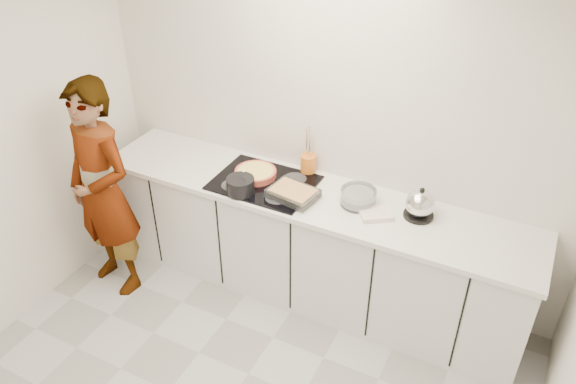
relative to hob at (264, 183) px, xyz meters
The scene contains 12 objects.
wall_back 0.62m from the hob, 44.17° to the left, with size 3.60×0.00×2.60m, color white.
base_cabinets 0.60m from the hob, ahead, with size 3.20×0.58×0.87m, color white.
countertop 0.35m from the hob, ahead, with size 3.24×0.64×0.04m, color white.
hob is the anchor object (origin of this frame).
tart_dish 0.11m from the hob, 156.81° to the left, with size 0.37×0.37×0.05m.
saucepan 0.22m from the hob, 113.81° to the right, with size 0.25×0.25×0.19m.
baking_dish 0.29m from the hob, 16.79° to the right, with size 0.36×0.28×0.06m.
mixing_bowl 0.71m from the hob, ahead, with size 0.30×0.30×0.11m.
tea_towel 0.86m from the hob, ahead, with size 0.21×0.15×0.03m, color white.
kettle 1.12m from the hob, ahead, with size 0.26×0.26×0.23m.
utensil_crock 0.36m from the hob, 51.82° to the left, with size 0.12×0.12×0.15m, color orange.
cook 1.18m from the hob, 151.62° to the right, with size 0.63×0.41×1.72m, color white.
Camera 1 is at (1.35, -1.73, 3.13)m, focal length 35.00 mm.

